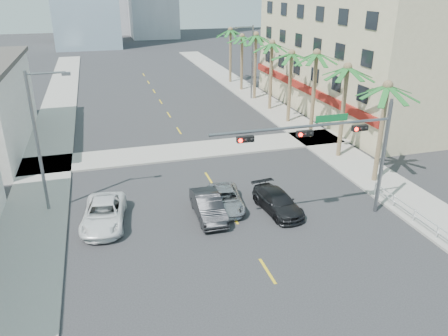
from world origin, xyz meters
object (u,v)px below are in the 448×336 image
at_px(traffic_signal_mast, 339,142).
at_px(car_parked_far, 104,214).
at_px(car_lane_center, 226,199).
at_px(car_lane_left, 208,206).
at_px(car_lane_right, 277,202).

height_order(traffic_signal_mast, car_parked_far, traffic_signal_mast).
bearing_deg(traffic_signal_mast, car_lane_center, 150.88).
height_order(car_lane_left, car_lane_center, car_lane_left).
distance_m(traffic_signal_mast, car_lane_right, 5.55).
bearing_deg(car_lane_right, car_lane_left, 166.83).
height_order(traffic_signal_mast, car_lane_center, traffic_signal_mast).
xyz_separation_m(car_parked_far, car_lane_center, (7.71, 0.04, -0.11)).
xyz_separation_m(car_lane_left, car_lane_right, (4.45, -0.52, -0.07)).
xyz_separation_m(traffic_signal_mast, car_lane_center, (-5.87, 3.27, -4.45)).
distance_m(car_lane_left, car_lane_center, 1.68).
height_order(car_parked_far, car_lane_right, car_parked_far).
bearing_deg(car_lane_left, car_lane_right, -5.91).
bearing_deg(car_lane_center, car_parked_far, -172.31).
relative_size(traffic_signal_mast, car_lane_center, 2.52).
relative_size(car_parked_far, car_lane_right, 1.13).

